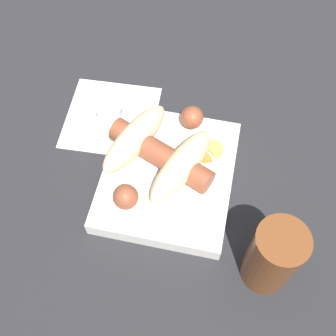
# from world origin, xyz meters

# --- Properties ---
(ground_plane) EXTENTS (3.00, 3.00, 0.00)m
(ground_plane) POSITION_xyz_m (0.00, 0.00, 0.00)
(ground_plane) COLOR #232326
(food_tray) EXTENTS (0.22, 0.19, 0.03)m
(food_tray) POSITION_xyz_m (0.00, 0.00, 0.01)
(food_tray) COLOR silver
(food_tray) RESTS_ON ground_plane
(bread_roll) EXTENTS (0.18, 0.17, 0.05)m
(bread_roll) POSITION_xyz_m (0.02, 0.02, 0.05)
(bread_roll) COLOR beige
(bread_roll) RESTS_ON food_tray
(sausage) EXTENTS (0.19, 0.17, 0.04)m
(sausage) POSITION_xyz_m (0.01, 0.01, 0.05)
(sausage) COLOR brown
(sausage) RESTS_ON food_tray
(pickled_veggies) EXTENTS (0.07, 0.06, 0.00)m
(pickled_veggies) POSITION_xyz_m (0.03, -0.05, 0.03)
(pickled_veggies) COLOR #F99E4C
(pickled_veggies) RESTS_ON food_tray
(napkin) EXTENTS (0.16, 0.16, 0.00)m
(napkin) POSITION_xyz_m (0.10, 0.12, 0.00)
(napkin) COLOR white
(napkin) RESTS_ON ground_plane
(condiment_cup_near) EXTENTS (0.05, 0.05, 0.03)m
(condiment_cup_near) POSITION_xyz_m (0.10, 0.12, 0.01)
(condiment_cup_near) COLOR white
(condiment_cup_near) RESTS_ON ground_plane
(condiment_cup_far) EXTENTS (0.05, 0.05, 0.03)m
(condiment_cup_far) POSITION_xyz_m (0.06, 0.15, 0.01)
(condiment_cup_far) COLOR white
(condiment_cup_far) RESTS_ON ground_plane
(drink_glass) EXTENTS (0.06, 0.06, 0.12)m
(drink_glass) POSITION_xyz_m (-0.11, -0.16, 0.06)
(drink_glass) COLOR brown
(drink_glass) RESTS_ON ground_plane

